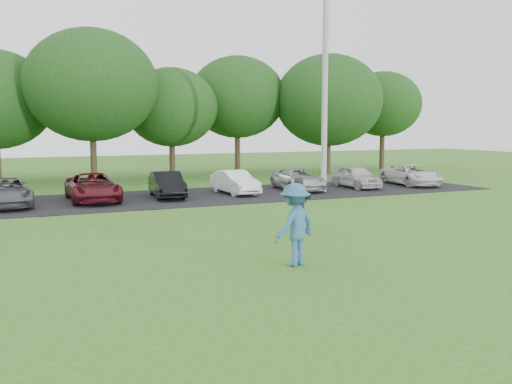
# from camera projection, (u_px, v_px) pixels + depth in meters

# --- Properties ---
(ground) EXTENTS (100.00, 100.00, 0.00)m
(ground) POSITION_uv_depth(u_px,v_px,m) (315.00, 261.00, 13.80)
(ground) COLOR #32691E
(ground) RESTS_ON ground
(parking_lot) EXTENTS (32.00, 6.50, 0.03)m
(parking_lot) POSITION_uv_depth(u_px,v_px,m) (169.00, 198.00, 25.57)
(parking_lot) COLOR black
(parking_lot) RESTS_ON ground
(utility_pole) EXTENTS (0.28, 0.28, 9.45)m
(utility_pole) POSITION_uv_depth(u_px,v_px,m) (325.00, 94.00, 27.30)
(utility_pole) COLOR #ACABA6
(utility_pole) RESTS_ON ground
(frisbee_player) EXTENTS (1.43, 1.15, 2.16)m
(frisbee_player) POSITION_uv_depth(u_px,v_px,m) (295.00, 225.00, 13.23)
(frisbee_player) COLOR #336690
(frisbee_player) RESTS_ON ground
(camera_bystander) EXTENTS (0.74, 0.66, 1.69)m
(camera_bystander) POSITION_uv_depth(u_px,v_px,m) (300.00, 205.00, 17.35)
(camera_bystander) COLOR black
(camera_bystander) RESTS_ON ground
(parked_cars) EXTENTS (28.76, 4.72, 1.23)m
(parked_cars) POSITION_uv_depth(u_px,v_px,m) (159.00, 185.00, 25.36)
(parked_cars) COLOR slate
(parked_cars) RESTS_ON parking_lot
(tree_row) EXTENTS (42.39, 9.85, 8.64)m
(tree_row) POSITION_uv_depth(u_px,v_px,m) (148.00, 98.00, 34.46)
(tree_row) COLOR #38281C
(tree_row) RESTS_ON ground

